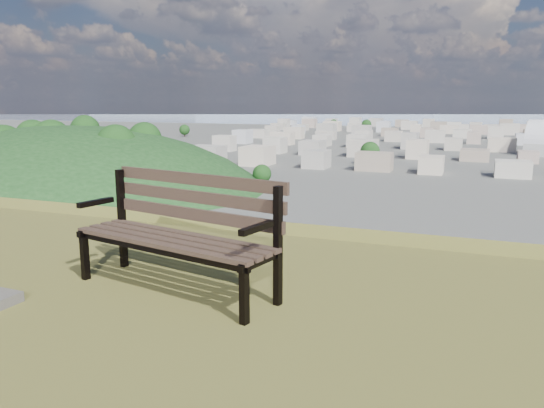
% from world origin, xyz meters
% --- Properties ---
extents(park_bench, '(1.71, 0.85, 0.86)m').
position_xyz_m(park_bench, '(0.50, 2.22, 25.48)').
color(park_bench, '#49382A').
rests_on(park_bench, hilltop_mesa).
extents(green_wooded_hill, '(146.04, 116.83, 73.02)m').
position_xyz_m(green_wooded_hill, '(-116.69, 129.44, 0.11)').
color(green_wooded_hill, '#143614').
rests_on(green_wooded_hill, ground).
extents(city_blocks, '(395.00, 361.00, 7.00)m').
position_xyz_m(city_blocks, '(0.00, 394.44, 3.50)').
color(city_blocks, beige).
rests_on(city_blocks, ground).
extents(city_trees, '(406.52, 387.20, 9.98)m').
position_xyz_m(city_trees, '(-26.39, 319.00, 4.83)').
color(city_trees, black).
rests_on(city_trees, ground).
extents(bay_water, '(2400.00, 700.00, 0.12)m').
position_xyz_m(bay_water, '(0.00, 900.00, 0.00)').
color(bay_water, '#8792AC').
rests_on(bay_water, ground).
extents(far_hills, '(2050.00, 340.00, 60.00)m').
position_xyz_m(far_hills, '(-60.92, 1402.93, 25.47)').
color(far_hills, '#90A2B3').
rests_on(far_hills, ground).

